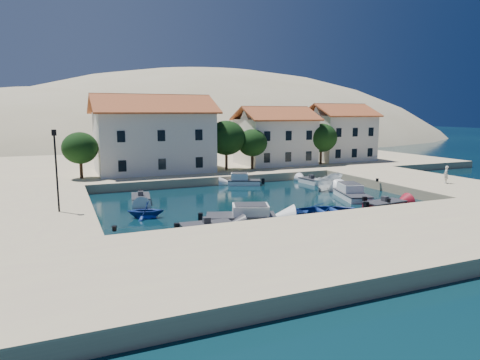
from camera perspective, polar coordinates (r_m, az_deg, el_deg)
name	(u,v)px	position (r m, az deg, el deg)	size (l,w,h in m)	color
ground	(312,226)	(32.83, 9.63, -6.08)	(400.00, 400.00, 0.00)	black
quay_south	(365,242)	(28.05, 16.34, -7.88)	(52.00, 12.00, 1.00)	#CDBF8C
quay_east	(417,183)	(53.21, 22.54, -0.32)	(11.00, 20.00, 1.00)	#CDBF8C
quay_west	(39,214)	(37.50, -25.23, -4.15)	(8.00, 20.00, 1.00)	#CDBF8C
quay_north	(192,164)	(67.89, -6.44, 2.18)	(80.00, 36.00, 1.00)	#CDBF8C
hills	(174,201)	(158.18, -8.76, -2.76)	(254.00, 176.00, 99.00)	tan
building_left	(153,133)	(55.81, -11.48, 6.20)	(14.70, 9.45, 9.70)	white
building_mid	(275,135)	(62.93, 4.69, 5.99)	(10.50, 8.40, 8.30)	white
building_right	(339,132)	(70.12, 13.07, 6.30)	(9.45, 8.40, 8.80)	white
trees	(237,140)	(56.56, -0.38, 5.30)	(37.30, 5.30, 6.45)	#382314
lamppost	(56,163)	(34.80, -23.33, 2.13)	(0.35, 0.25, 6.22)	black
bollards	(316,199)	(37.22, 10.10, -2.49)	(29.36, 9.56, 0.30)	black
motorboat_grey_sw	(207,227)	(31.01, -4.47, -6.32)	(3.78, 1.80, 1.25)	#323337
cabin_cruiser_south	(241,217)	(33.31, 0.14, -4.89)	(5.81, 3.94, 1.60)	white
rowboat_south	(326,216)	(36.35, 11.39, -4.66)	(3.82, 5.35, 1.11)	navy
motorboat_red_se	(385,205)	(40.50, 18.73, -3.14)	(4.04, 2.12, 1.25)	maroon
cabin_cruiser_east	(352,194)	(43.96, 14.74, -1.79)	(3.70, 5.83, 1.60)	white
boat_east	(328,189)	(48.55, 11.67, -1.25)	(1.80, 4.80, 1.85)	white
motorboat_white_ne	(311,181)	(52.22, 9.50, -0.14)	(1.83, 3.43, 1.25)	white
rowboat_west	(146,218)	(35.73, -12.44, -4.93)	(2.49, 2.89, 1.52)	navy
motorboat_white_west	(141,199)	(42.01, -13.09, -2.47)	(2.27, 4.05, 1.25)	white
cabin_cruiser_north	(244,181)	(50.42, 0.55, -0.14)	(4.14, 3.04, 1.60)	white
pedestrian	(446,175)	(50.50, 25.77, 0.66)	(0.68, 0.45, 1.87)	beige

